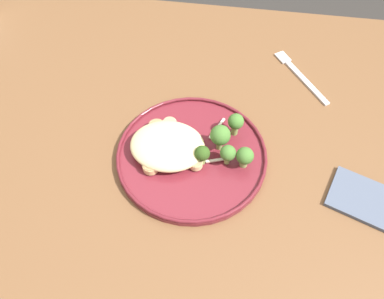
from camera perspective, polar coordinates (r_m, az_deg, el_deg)
name	(u,v)px	position (r m, az deg, el deg)	size (l,w,h in m)	color
ground	(184,271)	(1.41, -1.16, -18.08)	(6.00, 6.00, 0.00)	#2D2B28
wooden_dining_table	(179,177)	(0.80, -1.94, -4.15)	(1.40, 1.00, 0.74)	brown
dinner_plate	(192,153)	(0.72, 0.00, -0.52)	(0.29, 0.29, 0.02)	maroon
noodle_bed	(168,145)	(0.71, -3.75, 0.67)	(0.14, 0.12, 0.04)	beige
seared_scallop_on_noodles	(170,124)	(0.75, -3.42, 3.93)	(0.03, 0.03, 0.02)	beige
seared_scallop_rear_pale	(196,164)	(0.69, 0.61, -2.16)	(0.03, 0.03, 0.02)	#E5C689
seared_scallop_right_edge	(176,153)	(0.71, -2.43, -0.55)	(0.03, 0.03, 0.01)	beige
seared_scallop_tilted_round	(176,163)	(0.69, -2.48, -2.15)	(0.03, 0.03, 0.02)	#E5C689
seared_scallop_left_edge	(151,167)	(0.69, -6.34, -2.60)	(0.03, 0.03, 0.02)	#DBB77A
seared_scallop_large_seared	(157,127)	(0.75, -5.41, 3.41)	(0.03, 0.03, 0.02)	#DBB77A
seared_scallop_center_golden	(183,142)	(0.72, -1.32, 1.12)	(0.03, 0.03, 0.02)	#DBB77A
broccoli_floret_split_head	(202,154)	(0.69, 1.58, -0.68)	(0.03, 0.03, 0.04)	#89A356
broccoli_floret_tall_stalk	(220,136)	(0.70, 4.34, 2.14)	(0.04, 0.04, 0.06)	#89A356
broccoli_floret_near_rim	(245,156)	(0.69, 8.06, -1.05)	(0.03, 0.03, 0.05)	#89A356
broccoli_floret_right_tilted	(236,122)	(0.73, 6.69, 4.13)	(0.03, 0.03, 0.05)	#7A994C
broccoli_floret_small_sprig	(228,153)	(0.69, 5.50, -0.60)	(0.03, 0.03, 0.05)	#89A356
onion_sliver_pale_crescent	(217,128)	(0.75, 3.84, 3.25)	(0.06, 0.01, 0.00)	silver
onion_sliver_curled_piece	(217,160)	(0.71, 3.76, -1.62)	(0.04, 0.01, 0.00)	silver
dinner_fork	(300,75)	(0.90, 16.11, 10.85)	(0.12, 0.16, 0.00)	silver
folded_napkin	(372,203)	(0.75, 25.81, -7.31)	(0.15, 0.09, 0.01)	#4C566B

